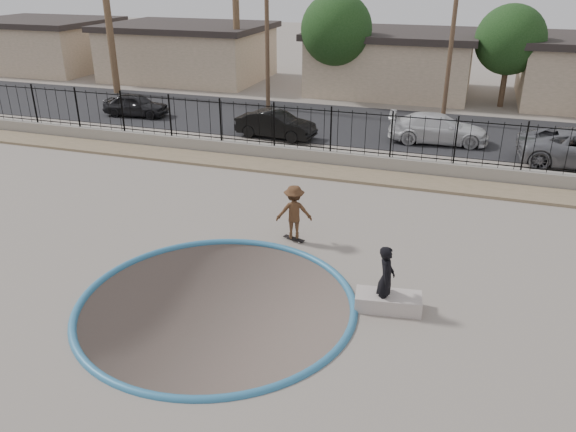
% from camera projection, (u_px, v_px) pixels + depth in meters
% --- Properties ---
extents(ground, '(120.00, 120.00, 2.20)m').
position_uv_depth(ground, '(338.00, 176.00, 25.74)').
color(ground, slate).
rests_on(ground, ground).
extents(bowl_pit, '(6.84, 6.84, 1.80)m').
position_uv_depth(bowl_pit, '(217.00, 304.00, 14.02)').
color(bowl_pit, '#483C37').
rests_on(bowl_pit, ground).
extents(coping_ring, '(7.04, 7.04, 0.20)m').
position_uv_depth(coping_ring, '(217.00, 304.00, 14.02)').
color(coping_ring, teal).
rests_on(coping_ring, ground).
extents(rock_strip, '(42.00, 1.60, 0.11)m').
position_uv_depth(rock_strip, '(323.00, 172.00, 22.84)').
color(rock_strip, '#8B745B').
rests_on(rock_strip, ground).
extents(retaining_wall, '(42.00, 0.45, 0.60)m').
position_uv_depth(retaining_wall, '(330.00, 158.00, 23.69)').
color(retaining_wall, gray).
rests_on(retaining_wall, ground).
extents(fence, '(40.00, 0.04, 1.80)m').
position_uv_depth(fence, '(331.00, 130.00, 23.20)').
color(fence, black).
rests_on(fence, retaining_wall).
extents(street, '(90.00, 8.00, 0.04)m').
position_uv_depth(street, '(362.00, 125.00, 29.61)').
color(street, black).
rests_on(street, ground).
extents(house_west_far, '(10.60, 8.60, 3.90)m').
position_uv_depth(house_west_far, '(44.00, 44.00, 45.10)').
color(house_west_far, tan).
rests_on(house_west_far, ground).
extents(house_west, '(11.60, 8.60, 3.90)m').
position_uv_depth(house_west, '(188.00, 51.00, 41.36)').
color(house_west, tan).
rests_on(house_west, ground).
extents(house_center, '(10.60, 8.60, 3.90)m').
position_uv_depth(house_center, '(392.00, 61.00, 37.04)').
color(house_center, tan).
rests_on(house_center, ground).
extents(utility_pole_left, '(1.70, 0.24, 9.00)m').
position_uv_depth(utility_pole_left, '(267.00, 25.00, 31.16)').
color(utility_pole_left, '#473323').
rests_on(utility_pole_left, ground).
extents(utility_pole_mid, '(1.70, 0.24, 9.50)m').
position_uv_depth(utility_pole_mid, '(453.00, 26.00, 28.18)').
color(utility_pole_mid, '#473323').
rests_on(utility_pole_mid, ground).
extents(street_tree_left, '(4.32, 4.32, 6.36)m').
position_uv_depth(street_tree_left, '(336.00, 30.00, 33.97)').
color(street_tree_left, '#473323').
rests_on(street_tree_left, ground).
extents(street_tree_mid, '(3.96, 3.96, 5.83)m').
position_uv_depth(street_tree_mid, '(510.00, 40.00, 32.10)').
color(street_tree_mid, '#473323').
rests_on(street_tree_mid, ground).
extents(skater, '(1.24, 0.96, 1.69)m').
position_uv_depth(skater, '(294.00, 215.00, 16.93)').
color(skater, brown).
rests_on(skater, ground).
extents(skateboard, '(0.74, 0.39, 0.06)m').
position_uv_depth(skateboard, '(294.00, 238.00, 17.26)').
color(skateboard, black).
rests_on(skateboard, ground).
extents(videographer, '(0.42, 0.63, 1.69)m').
position_uv_depth(videographer, '(386.00, 278.00, 13.49)').
color(videographer, black).
rests_on(videographer, ground).
extents(concrete_ledge, '(1.68, 0.92, 0.40)m').
position_uv_depth(concrete_ledge, '(388.00, 302.00, 13.74)').
color(concrete_ledge, '#B4A7A0').
rests_on(concrete_ledge, ground).
extents(car_a, '(3.68, 1.70, 1.22)m').
position_uv_depth(car_a, '(136.00, 105.00, 31.18)').
color(car_a, black).
rests_on(car_a, street).
extents(car_b, '(4.00, 1.72, 1.28)m').
position_uv_depth(car_b, '(276.00, 124.00, 27.24)').
color(car_b, black).
rests_on(car_b, street).
extents(car_c, '(4.78, 2.30, 1.34)m').
position_uv_depth(car_c, '(438.00, 129.00, 26.44)').
color(car_c, silver).
rests_on(car_c, street).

